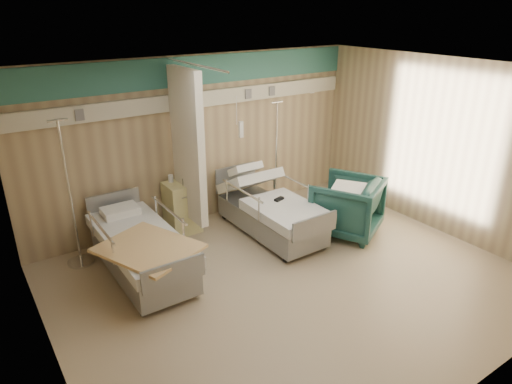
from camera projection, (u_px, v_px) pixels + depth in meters
ground at (291, 281)px, 6.27m from camera, size 6.00×5.00×0.00m
room_walls at (280, 146)px, 5.73m from camera, size 6.04×5.04×2.82m
bed_right at (271, 216)px, 7.45m from camera, size 1.00×2.16×0.63m
bed_left at (142, 254)px, 6.31m from camera, size 1.00×2.16×0.63m
bedside_cabinet at (182, 207)px, 7.50m from camera, size 0.50×0.48×0.85m
visitor_armchair at (347, 206)px, 7.43m from camera, size 1.36×1.37×0.94m
waffle_blanket at (350, 179)px, 7.18m from camera, size 0.80×0.78×0.07m
iv_stand_right at (276, 185)px, 8.46m from camera, size 0.35×0.35×1.96m
iv_stand_left at (77, 236)px, 6.54m from camera, size 0.38×0.38×2.15m
call_remote at (279, 199)px, 7.24m from camera, size 0.19×0.12×0.04m
tan_blanket at (149, 248)px, 5.79m from camera, size 1.33×1.46×0.04m
toiletry_bag at (189, 180)px, 7.30m from camera, size 0.25×0.20×0.12m
white_cup at (171, 178)px, 7.37m from camera, size 0.09×0.09×0.12m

